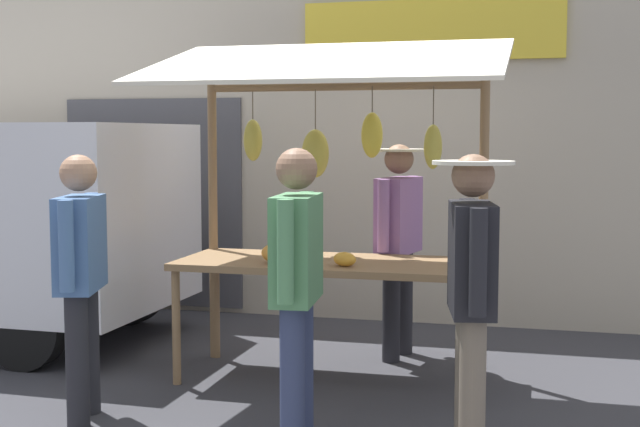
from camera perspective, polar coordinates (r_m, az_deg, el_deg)
The scene contains 7 objects.
ground_plane at distance 6.46m, azimuth 0.67°, elevation -10.87°, with size 40.00×40.00×0.00m, color #38383D.
street_backdrop at distance 8.36m, azimuth 3.99°, elevation 4.59°, with size 9.00×0.30×3.40m.
market_stall at distance 6.24m, azimuth 0.66°, elevation 2.99°, with size 2.50×1.46×2.50m.
vendor_with_sunhat at distance 6.91m, azimuth 5.19°, elevation -1.18°, with size 0.44×0.71×1.71m.
shopper_in_striped_shirt at distance 4.71m, azimuth 9.94°, elevation -4.47°, with size 0.44×0.71×1.69m.
shopper_with_ponytail at distance 5.58m, azimuth -15.49°, elevation -3.44°, with size 0.34×0.69×1.67m.
shopper_with_shopping_bag at distance 4.89m, azimuth -1.54°, elevation -4.05°, with size 0.27×0.72×1.72m.
Camera 1 is at (-1.47, 6.03, 1.79)m, focal length 48.57 mm.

